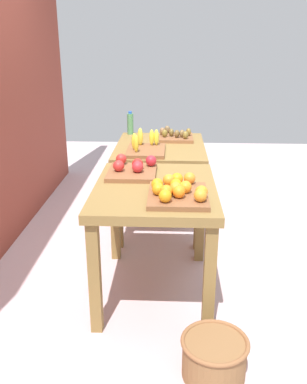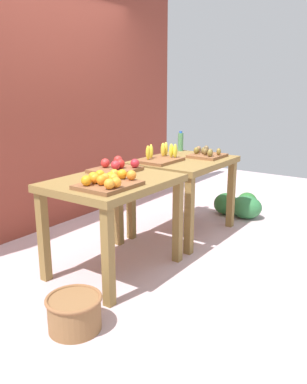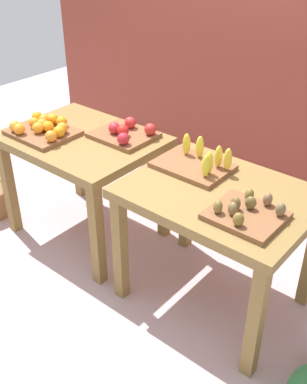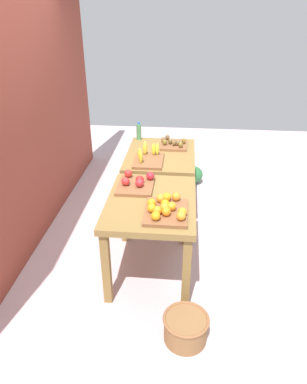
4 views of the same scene
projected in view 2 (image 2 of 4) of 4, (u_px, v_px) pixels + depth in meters
name	position (u px, v px, depth m)	size (l,w,h in m)	color
ground_plane	(153.00, 248.00, 3.83)	(8.00, 8.00, 0.00)	#C4A9AF
back_wall	(49.00, 89.00, 4.20)	(4.40, 0.12, 3.00)	brown
display_table_left	(113.00, 193.00, 3.22)	(1.04, 0.80, 0.80)	olive
display_table_right	(184.00, 170.00, 4.10)	(1.04, 0.80, 0.80)	olive
orange_bin	(108.00, 181.00, 2.92)	(0.46, 0.37, 0.11)	brown
apple_bin	(117.00, 167.00, 3.47)	(0.41, 0.36, 0.11)	brown
banana_crate	(161.00, 157.00, 3.93)	(0.45, 0.32, 0.17)	brown
kiwi_bin	(207.00, 154.00, 4.17)	(0.36, 0.32, 0.10)	brown
water_bottle	(181.00, 142.00, 4.57)	(0.06, 0.06, 0.23)	#4C8C59
watermelon_pile	(240.00, 205.00, 4.80)	(0.62, 0.67, 0.28)	#2A6B2C
wicker_basket	(74.00, 312.00, 2.53)	(0.36, 0.36, 0.23)	brown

